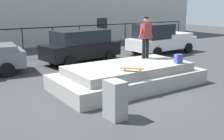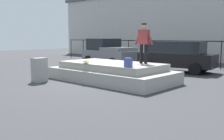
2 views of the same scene
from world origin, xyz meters
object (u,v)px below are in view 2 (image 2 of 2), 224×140
Objects in this scene: skateboarder at (144,40)px; utility_box at (39,70)px; backpack at (128,62)px; car_grey_pickup_near at (109,52)px; car_black_hatchback_mid at (177,56)px; skateboard at (86,61)px.

utility_box is (-3.57, -2.92, -1.31)m from skateboarder.
car_grey_pickup_near is at bearing -35.69° from backpack.
skateboarder is 1.76m from backpack.
skateboarder is 4.80m from utility_box.
skateboarder is 4.52m from car_black_hatchback_mid.
skateboard is 0.17× the size of car_black_hatchback_mid.
car_black_hatchback_mid is 4.13× the size of utility_box.
skateboarder reaches higher than skateboard.
backpack is at bearing -79.10° from car_black_hatchback_mid.
skateboarder reaches higher than utility_box.
car_black_hatchback_mid reaches higher than skateboard.
skateboard is at bearing 8.00° from backpack.
car_black_hatchback_mid is (5.52, -0.15, -0.01)m from car_grey_pickup_near.
skateboarder is at bearing 38.26° from utility_box.
car_grey_pickup_near is 5.52m from car_black_hatchback_mid.
backpack is 8.97m from car_grey_pickup_near.
car_black_hatchback_mid is (-1.13, 5.87, -0.10)m from backpack.
car_grey_pickup_near is (-6.28, 4.52, -0.91)m from skateboarder.
car_grey_pickup_near reaches higher than car_black_hatchback_mid.
backpack is 4.22m from utility_box.
skateboard is at bearing -141.12° from skateboarder.
backpack is (2.32, 0.06, 0.07)m from skateboard.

